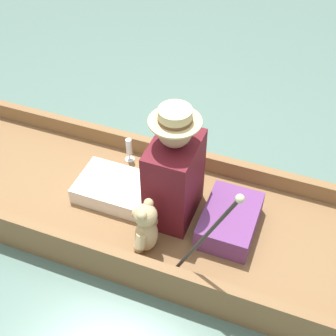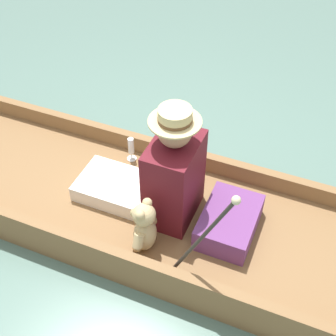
{
  "view_description": "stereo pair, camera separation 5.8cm",
  "coord_description": "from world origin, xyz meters",
  "px_view_note": "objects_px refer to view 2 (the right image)",
  "views": [
    {
      "loc": [
        -1.8,
        -0.91,
        2.39
      ],
      "look_at": [
        0.02,
        -0.21,
        0.51
      ],
      "focal_mm": 50.0,
      "sensor_mm": 36.0,
      "label": 1
    },
    {
      "loc": [
        -1.78,
        -0.96,
        2.39
      ],
      "look_at": [
        0.02,
        -0.21,
        0.51
      ],
      "focal_mm": 50.0,
      "sensor_mm": 36.0,
      "label": 2
    }
  ],
  "objects_px": {
    "seated_person": "(160,176)",
    "teddy_bear": "(144,228)",
    "wine_glass": "(131,147)",
    "walking_cane": "(206,233)"
  },
  "relations": [
    {
      "from": "wine_glass",
      "to": "walking_cane",
      "type": "bearing_deg",
      "value": -133.73
    },
    {
      "from": "seated_person",
      "to": "wine_glass",
      "type": "bearing_deg",
      "value": 41.19
    },
    {
      "from": "seated_person",
      "to": "teddy_bear",
      "type": "distance_m",
      "value": 0.34
    },
    {
      "from": "wine_glass",
      "to": "walking_cane",
      "type": "distance_m",
      "value": 1.15
    },
    {
      "from": "teddy_bear",
      "to": "seated_person",
      "type": "bearing_deg",
      "value": 6.32
    },
    {
      "from": "wine_glass",
      "to": "teddy_bear",
      "type": "bearing_deg",
      "value": -148.2
    },
    {
      "from": "wine_glass",
      "to": "walking_cane",
      "type": "relative_size",
      "value": 0.24
    },
    {
      "from": "seated_person",
      "to": "wine_glass",
      "type": "distance_m",
      "value": 0.53
    },
    {
      "from": "seated_person",
      "to": "teddy_bear",
      "type": "xyz_separation_m",
      "value": [
        -0.31,
        -0.03,
        -0.11
      ]
    },
    {
      "from": "wine_glass",
      "to": "seated_person",
      "type": "bearing_deg",
      "value": -132.41
    }
  ]
}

